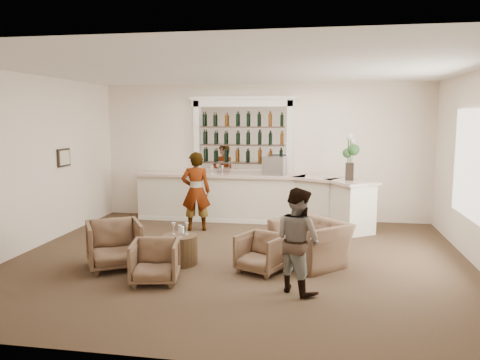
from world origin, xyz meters
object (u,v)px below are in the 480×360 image
(cocktail_table, at_px, (180,250))
(guest, at_px, (298,240))
(armchair_right, at_px, (261,253))
(espresso_machine, at_px, (274,166))
(flower_vase, at_px, (350,154))
(bar_counter, at_px, (254,199))
(armchair_far, at_px, (311,243))
(armchair_left, at_px, (114,245))
(armchair_center, at_px, (155,262))
(sommelier, at_px, (196,191))

(cocktail_table, bearing_deg, guest, -24.79)
(armchair_right, distance_m, espresso_machine, 3.74)
(cocktail_table, height_order, espresso_machine, espresso_machine)
(espresso_machine, xyz_separation_m, flower_vase, (1.70, -0.56, 0.34))
(cocktail_table, bearing_deg, armchair_right, -7.00)
(bar_counter, bearing_deg, cocktail_table, -103.10)
(armchair_far, bearing_deg, armchair_left, -121.91)
(bar_counter, distance_m, flower_vase, 2.51)
(cocktail_table, xyz_separation_m, guest, (2.04, -0.94, 0.51))
(armchair_center, xyz_separation_m, armchair_right, (1.53, 0.76, -0.01))
(bar_counter, distance_m, guest, 4.51)
(bar_counter, distance_m, armchair_center, 4.42)
(sommelier, relative_size, guest, 1.15)
(bar_counter, height_order, armchair_right, bar_counter)
(bar_counter, relative_size, flower_vase, 5.71)
(armchair_left, height_order, armchair_center, armchair_left)
(cocktail_table, relative_size, armchair_left, 0.68)
(espresso_machine, bearing_deg, armchair_far, -68.65)
(armchair_left, xyz_separation_m, espresso_machine, (2.28, 3.80, 0.97))
(cocktail_table, distance_m, armchair_right, 1.43)
(espresso_machine, distance_m, flower_vase, 1.82)
(armchair_center, relative_size, espresso_machine, 1.41)
(cocktail_table, xyz_separation_m, armchair_center, (-0.11, -0.93, 0.07))
(armchair_center, xyz_separation_m, armchair_far, (2.31, 1.30, 0.05))
(cocktail_table, distance_m, armchair_far, 2.24)
(guest, height_order, flower_vase, flower_vase)
(armchair_right, distance_m, armchair_far, 0.95)
(armchair_right, bearing_deg, flower_vase, 87.84)
(guest, height_order, armchair_center, guest)
(cocktail_table, bearing_deg, armchair_center, -96.74)
(cocktail_table, distance_m, armchair_center, 0.94)
(armchair_far, relative_size, espresso_machine, 2.27)
(armchair_left, bearing_deg, armchair_center, -62.26)
(armchair_far, bearing_deg, bar_counter, 159.91)
(bar_counter, xyz_separation_m, sommelier, (-1.14, -1.01, 0.30))
(bar_counter, bearing_deg, armchair_left, -115.53)
(sommelier, xyz_separation_m, armchair_center, (0.24, -3.31, -0.55))
(armchair_far, height_order, flower_vase, flower_vase)
(armchair_center, distance_m, armchair_far, 2.65)
(guest, distance_m, espresso_machine, 4.46)
(sommelier, distance_m, armchair_left, 2.89)
(armchair_center, bearing_deg, guest, -11.38)
(sommelier, bearing_deg, armchair_left, 62.42)
(bar_counter, bearing_deg, armchair_far, -64.93)
(sommelier, relative_size, flower_vase, 1.75)
(armchair_center, height_order, espresso_machine, espresso_machine)
(guest, distance_m, armchair_center, 2.19)
(cocktail_table, height_order, armchair_right, armchair_right)
(sommelier, bearing_deg, guest, 111.67)
(espresso_machine, bearing_deg, guest, -75.65)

